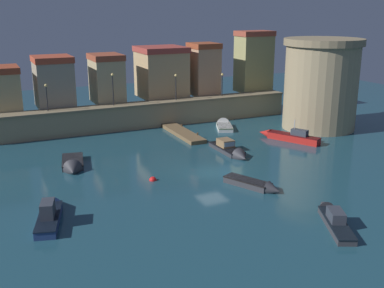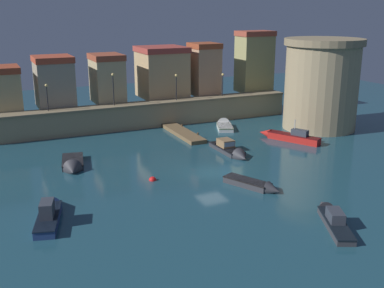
% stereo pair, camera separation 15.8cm
% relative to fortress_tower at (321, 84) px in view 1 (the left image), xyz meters
% --- Properties ---
extents(ground_plane, '(105.36, 105.36, 0.00)m').
position_rel_fortress_tower_xyz_m(ground_plane, '(-19.31, -9.18, -5.46)').
color(ground_plane, '#1E4756').
extents(quay_wall, '(39.54, 2.50, 3.04)m').
position_rel_fortress_tower_xyz_m(quay_wall, '(-19.31, 9.48, -3.93)').
color(quay_wall, '#9E8966').
rests_on(quay_wall, ground).
extents(old_town_backdrop, '(38.06, 6.00, 8.37)m').
position_rel_fortress_tower_xyz_m(old_town_backdrop, '(-18.22, 12.91, 0.64)').
color(old_town_backdrop, tan).
rests_on(old_town_backdrop, ground).
extents(fortress_tower, '(9.34, 9.34, 10.80)m').
position_rel_fortress_tower_xyz_m(fortress_tower, '(0.00, 0.00, 0.00)').
color(fortress_tower, '#9E8966').
rests_on(fortress_tower, ground).
extents(pier_dock, '(1.90, 8.89, 0.70)m').
position_rel_fortress_tower_xyz_m(pier_dock, '(-16.43, 3.94, -5.25)').
color(pier_dock, brown).
rests_on(pier_dock, ground).
extents(quay_lamp_0, '(0.32, 0.32, 3.07)m').
position_rel_fortress_tower_xyz_m(quay_lamp_0, '(-30.60, 9.48, -0.35)').
color(quay_lamp_0, black).
rests_on(quay_lamp_0, quay_wall).
extents(quay_lamp_1, '(0.32, 0.32, 3.81)m').
position_rel_fortress_tower_xyz_m(quay_lamp_1, '(-22.98, 9.48, 0.08)').
color(quay_lamp_1, black).
rests_on(quay_lamp_1, quay_wall).
extents(quay_lamp_2, '(0.32, 0.32, 3.26)m').
position_rel_fortress_tower_xyz_m(quay_lamp_2, '(-14.91, 9.48, -0.24)').
color(quay_lamp_2, black).
rests_on(quay_lamp_2, quay_wall).
extents(quay_lamp_3, '(0.32, 0.32, 2.99)m').
position_rel_fortress_tower_xyz_m(quay_lamp_3, '(-8.33, 9.48, -0.40)').
color(quay_lamp_3, black).
rests_on(quay_lamp_3, quay_wall).
extents(moored_boat_1, '(3.21, 4.65, 1.64)m').
position_rel_fortress_tower_xyz_m(moored_boat_1, '(-10.42, 5.01, -5.19)').
color(moored_boat_1, silver).
rests_on(moored_boat_1, ground).
extents(moored_boat_2, '(2.95, 6.49, 2.05)m').
position_rel_fortress_tower_xyz_m(moored_boat_2, '(-34.02, -12.92, -4.98)').
color(moored_boat_2, navy).
rests_on(moored_boat_2, ground).
extents(moored_boat_3, '(4.36, 6.99, 2.63)m').
position_rel_fortress_tower_xyz_m(moored_boat_3, '(-6.72, -3.25, -4.95)').
color(moored_boat_3, red).
rests_on(moored_boat_3, ground).
extents(moored_boat_4, '(3.33, 5.21, 1.23)m').
position_rel_fortress_tower_xyz_m(moored_boat_4, '(-17.75, -14.04, -5.16)').
color(moored_boat_4, '#333338').
rests_on(moored_boat_4, ground).
extents(moored_boat_5, '(3.91, 6.46, 1.52)m').
position_rel_fortress_tower_xyz_m(moored_boat_5, '(-16.34, -21.66, -5.10)').
color(moored_boat_5, '#333338').
rests_on(moored_boat_5, ground).
extents(moored_boat_6, '(1.67, 6.25, 1.75)m').
position_rel_fortress_tower_xyz_m(moored_boat_6, '(-14.92, -4.92, -5.10)').
color(moored_boat_6, '#333338').
rests_on(moored_boat_6, ground).
extents(moored_boat_7, '(2.86, 5.63, 1.80)m').
position_rel_fortress_tower_xyz_m(moored_boat_7, '(-30.43, -2.68, -5.19)').
color(moored_boat_7, '#333338').
rests_on(moored_boat_7, ground).
extents(mooring_buoy_0, '(0.65, 0.65, 0.65)m').
position_rel_fortress_tower_xyz_m(mooring_buoy_0, '(-24.81, -8.73, -5.46)').
color(mooring_buoy_0, red).
rests_on(mooring_buoy_0, ground).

